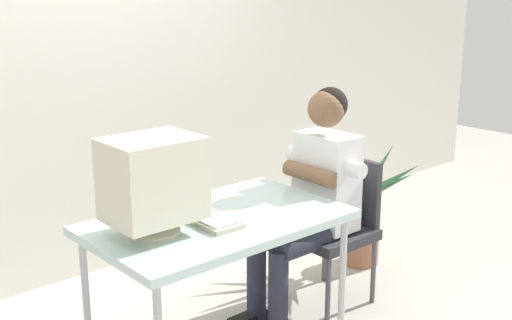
{
  "coord_description": "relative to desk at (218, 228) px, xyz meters",
  "views": [
    {
      "loc": [
        -1.84,
        -2.39,
        1.86
      ],
      "look_at": [
        0.25,
        0.0,
        1.0
      ],
      "focal_mm": 45.67,
      "sensor_mm": 36.0,
      "label": 1
    }
  ],
  "objects": [
    {
      "name": "person_seated",
      "position": [
        0.71,
        0.04,
        0.01
      ],
      "size": [
        0.75,
        0.55,
        1.31
      ],
      "color": "silver",
      "rests_on": "ground_plane"
    },
    {
      "name": "desk",
      "position": [
        0.0,
        0.0,
        0.0
      ],
      "size": [
        1.26,
        0.77,
        0.75
      ],
      "color": "#B7B7BC",
      "rests_on": "ground_plane"
    },
    {
      "name": "wall_back",
      "position": [
        0.3,
        1.4,
        0.8
      ],
      "size": [
        8.0,
        0.1,
        3.0
      ],
      "primitive_type": "cube",
      "color": "silver",
      "rests_on": "ground_plane"
    },
    {
      "name": "keyboard",
      "position": [
        -0.07,
        0.02,
        0.07
      ],
      "size": [
        0.19,
        0.45,
        0.03
      ],
      "color": "beige",
      "rests_on": "desk"
    },
    {
      "name": "crt_monitor",
      "position": [
        -0.35,
        0.02,
        0.31
      ],
      "size": [
        0.43,
        0.32,
        0.45
      ],
      "color": "beige",
      "rests_on": "desk"
    },
    {
      "name": "potted_plant",
      "position": [
        1.44,
        0.28,
        -0.29
      ],
      "size": [
        0.72,
        0.74,
        0.84
      ],
      "color": "#9E6647",
      "rests_on": "ground_plane"
    },
    {
      "name": "office_chair",
      "position": [
        0.91,
        0.04,
        -0.21
      ],
      "size": [
        0.46,
        0.46,
        0.87
      ],
      "color": "#4C4C51",
      "rests_on": "ground_plane"
    }
  ]
}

